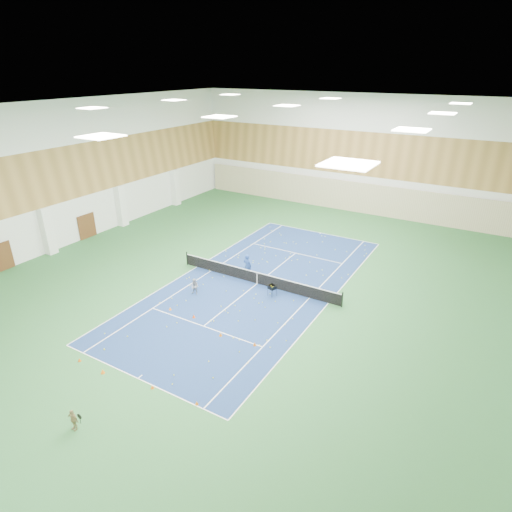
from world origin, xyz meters
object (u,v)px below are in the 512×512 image
at_px(ball_cart, 272,291).
at_px(tennis_net, 257,277).
at_px(child_court, 195,287).
at_px(coach, 247,266).
at_px(child_apron, 73,420).

bearing_deg(ball_cart, tennis_net, 169.01).
relative_size(tennis_net, child_court, 11.00).
bearing_deg(child_court, ball_cart, 17.69).
xyz_separation_m(tennis_net, coach, (-1.18, 0.60, 0.36)).
relative_size(coach, child_court, 1.57).
height_order(tennis_net, ball_cart, tennis_net).
bearing_deg(child_apron, child_court, 102.32).
relative_size(child_apron, ball_cart, 1.26).
height_order(tennis_net, child_apron, tennis_net).
xyz_separation_m(tennis_net, child_court, (-2.91, -3.48, 0.03)).
xyz_separation_m(child_court, child_apron, (2.93, -12.18, -0.05)).
bearing_deg(child_court, coach, 57.13).
distance_m(child_court, ball_cart, 5.30).
bearing_deg(coach, child_court, 68.78).
height_order(child_apron, ball_cart, child_apron).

